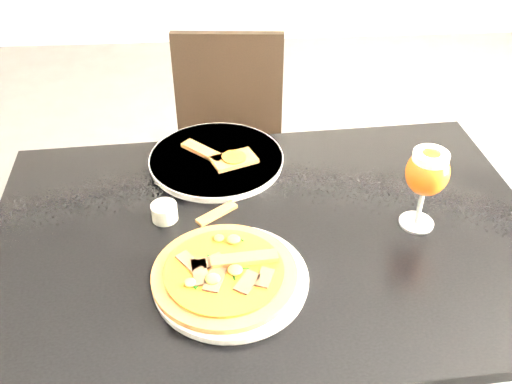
{
  "coord_description": "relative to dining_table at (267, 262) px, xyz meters",
  "views": [
    {
      "loc": [
        -0.32,
        -0.79,
        1.57
      ],
      "look_at": [
        -0.25,
        0.17,
        0.83
      ],
      "focal_mm": 40.0,
      "sensor_mm": 36.0,
      "label": 1
    }
  ],
  "objects": [
    {
      "name": "plate_second",
      "position": [
        -0.11,
        0.27,
        0.1
      ],
      "size": [
        0.4,
        0.4,
        0.02
      ],
      "primitive_type": "cylinder",
      "rotation": [
        0.0,
        0.0,
        -0.22
      ],
      "color": "white",
      "rests_on": "dining_table"
    },
    {
      "name": "beer_glass",
      "position": [
        0.33,
        0.01,
        0.23
      ],
      "size": [
        0.09,
        0.09,
        0.19
      ],
      "color": "silver",
      "rests_on": "dining_table"
    },
    {
      "name": "sauce_cup",
      "position": [
        -0.22,
        0.06,
        0.11
      ],
      "size": [
        0.06,
        0.06,
        0.04
      ],
      "color": "#B6B7A4",
      "rests_on": "dining_table"
    },
    {
      "name": "chair_far",
      "position": [
        -0.07,
        0.75,
        -0.19
      ],
      "size": [
        0.43,
        0.43,
        0.85
      ],
      "rotation": [
        0.0,
        0.0,
        -0.09
      ],
      "color": "black",
      "rests_on": "ground"
    },
    {
      "name": "crust_scraps",
      "position": [
        -0.09,
        0.27,
        0.11
      ],
      "size": [
        0.2,
        0.15,
        0.02
      ],
      "rotation": [
        0.0,
        0.0,
        -0.33
      ],
      "color": "brown",
      "rests_on": "plate_second"
    },
    {
      "name": "pizza",
      "position": [
        -0.09,
        -0.14,
        0.12
      ],
      "size": [
        0.28,
        0.28,
        0.03
      ],
      "rotation": [
        0.0,
        0.0,
        -0.23
      ],
      "color": "brown",
      "rests_on": "plate_main"
    },
    {
      "name": "loose_crust",
      "position": [
        -0.11,
        0.07,
        0.09
      ],
      "size": [
        0.1,
        0.08,
        0.01
      ],
      "primitive_type": "cube",
      "rotation": [
        0.0,
        0.0,
        0.65
      ],
      "color": "brown",
      "rests_on": "dining_table"
    },
    {
      "name": "dining_table",
      "position": [
        0.0,
        0.0,
        0.0
      ],
      "size": [
        1.24,
        0.86,
        0.75
      ],
      "rotation": [
        0.0,
        0.0,
        0.05
      ],
      "color": "black",
      "rests_on": "ground"
    },
    {
      "name": "plate_main",
      "position": [
        -0.08,
        -0.14,
        0.1
      ],
      "size": [
        0.37,
        0.37,
        0.02
      ],
      "primitive_type": "cylinder",
      "rotation": [
        0.0,
        0.0,
        -0.25
      ],
      "color": "white",
      "rests_on": "dining_table"
    }
  ]
}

